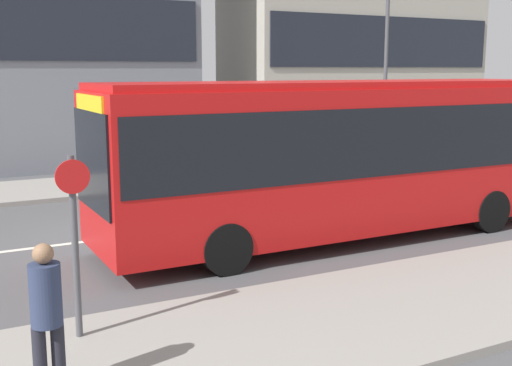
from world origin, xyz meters
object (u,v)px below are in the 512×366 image
Objects in this scene: city_bus at (341,149)px; bus_stop_sign at (75,232)px; street_lamp at (386,57)px; parked_car_0 at (422,158)px; pedestrian_near_stop at (46,310)px.

bus_stop_sign is at bearing -157.63° from city_bus.
parked_car_0 is at bearing -94.73° from street_lamp.
city_bus is 4.39× the size of bus_stop_sign.
street_lamp is at bearing 38.13° from bus_stop_sign.
parked_car_0 is 4.19m from street_lamp.
bus_stop_sign reaches higher than parked_car_0.
city_bus is at bearing 25.45° from bus_stop_sign.
bus_stop_sign is at bearing 60.35° from pedestrian_near_stop.
pedestrian_near_stop is 19.13m from street_lamp.
street_lamp is at bearing 43.18° from city_bus.
bus_stop_sign reaches higher than pedestrian_near_stop.
pedestrian_near_stop is 1.59m from bus_stop_sign.
bus_stop_sign is 17.71m from street_lamp.
bus_stop_sign is (-6.30, -3.00, -0.39)m from city_bus.
city_bus is 6.99m from bus_stop_sign.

